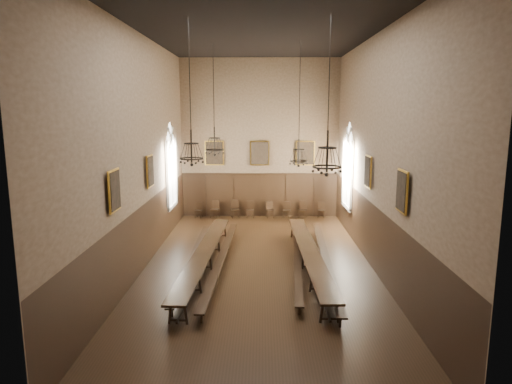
{
  "coord_description": "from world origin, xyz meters",
  "views": [
    {
      "loc": [
        0.13,
        -17.14,
        6.12
      ],
      "look_at": [
        -0.11,
        1.5,
        2.77
      ],
      "focal_mm": 32.0,
      "sensor_mm": 36.0,
      "label": 1
    }
  ],
  "objects_px": {
    "table_right": "(309,259)",
    "chair_6": "(303,213)",
    "chair_2": "(235,212)",
    "bench_right_outer": "(325,261)",
    "chair_1": "(215,212)",
    "chandelier_back_left": "(214,143)",
    "bench_left_inner": "(221,261)",
    "chair_3": "(250,213)",
    "table_left": "(205,260)",
    "chair_7": "(321,213)",
    "chandelier_back_right": "(299,152)",
    "bench_left_outer": "(193,261)",
    "chair_0": "(199,213)",
    "chair_4": "(270,213)",
    "chair_5": "(286,213)",
    "chandelier_front_left": "(191,148)",
    "bench_right_inner": "(297,260)",
    "chandelier_front_right": "(327,158)"
  },
  "relations": [
    {
      "from": "table_right",
      "to": "chair_6",
      "type": "bearing_deg",
      "value": 86.63
    },
    {
      "from": "chair_6",
      "to": "chandelier_back_right",
      "type": "height_order",
      "value": "chandelier_back_right"
    },
    {
      "from": "chair_4",
      "to": "chandelier_back_right",
      "type": "relative_size",
      "value": 0.18
    },
    {
      "from": "bench_right_inner",
      "to": "bench_right_outer",
      "type": "distance_m",
      "value": 1.1
    },
    {
      "from": "bench_left_outer",
      "to": "chair_2",
      "type": "relative_size",
      "value": 9.38
    },
    {
      "from": "table_right",
      "to": "chair_3",
      "type": "height_order",
      "value": "chair_3"
    },
    {
      "from": "bench_left_inner",
      "to": "table_left",
      "type": "bearing_deg",
      "value": -157.39
    },
    {
      "from": "chandelier_back_left",
      "to": "chair_3",
      "type": "bearing_deg",
      "value": 75.88
    },
    {
      "from": "chair_0",
      "to": "bench_left_inner",
      "type": "bearing_deg",
      "value": -61.24
    },
    {
      "from": "table_right",
      "to": "chair_3",
      "type": "relative_size",
      "value": 10.63
    },
    {
      "from": "chair_1",
      "to": "chair_0",
      "type": "bearing_deg",
      "value": -161.07
    },
    {
      "from": "chair_2",
      "to": "bench_right_outer",
      "type": "bearing_deg",
      "value": -76.26
    },
    {
      "from": "chair_1",
      "to": "chandelier_back_left",
      "type": "height_order",
      "value": "chandelier_back_left"
    },
    {
      "from": "chandelier_back_left",
      "to": "chandelier_front_left",
      "type": "relative_size",
      "value": 1.04
    },
    {
      "from": "chair_0",
      "to": "chair_6",
      "type": "relative_size",
      "value": 0.92
    },
    {
      "from": "table_left",
      "to": "chair_5",
      "type": "height_order",
      "value": "chair_5"
    },
    {
      "from": "chair_5",
      "to": "chair_6",
      "type": "bearing_deg",
      "value": 8.97
    },
    {
      "from": "bench_right_inner",
      "to": "bench_left_inner",
      "type": "bearing_deg",
      "value": -177.09
    },
    {
      "from": "bench_right_outer",
      "to": "chandelier_back_left",
      "type": "height_order",
      "value": "chandelier_back_left"
    },
    {
      "from": "chair_0",
      "to": "chair_7",
      "type": "xyz_separation_m",
      "value": [
        7.06,
        0.1,
        0.0
      ]
    },
    {
      "from": "bench_left_inner",
      "to": "chair_6",
      "type": "distance_m",
      "value": 9.42
    },
    {
      "from": "bench_left_inner",
      "to": "chandelier_front_left",
      "type": "xyz_separation_m",
      "value": [
        -0.73,
        -2.17,
        4.59
      ]
    },
    {
      "from": "chair_1",
      "to": "chair_2",
      "type": "height_order",
      "value": "chair_2"
    },
    {
      "from": "chair_2",
      "to": "table_right",
      "type": "bearing_deg",
      "value": -80.02
    },
    {
      "from": "chair_6",
      "to": "chandelier_front_right",
      "type": "bearing_deg",
      "value": -75.12
    },
    {
      "from": "bench_right_inner",
      "to": "chandelier_front_left",
      "type": "bearing_deg",
      "value": -148.13
    },
    {
      "from": "chair_5",
      "to": "chair_0",
      "type": "bearing_deg",
      "value": -170.49
    },
    {
      "from": "chair_5",
      "to": "chandelier_back_right",
      "type": "bearing_deg",
      "value": -79.5
    },
    {
      "from": "bench_left_inner",
      "to": "chandelier_front_left",
      "type": "distance_m",
      "value": 5.13
    },
    {
      "from": "table_right",
      "to": "bench_left_outer",
      "type": "bearing_deg",
      "value": 178.1
    },
    {
      "from": "bench_left_outer",
      "to": "chandelier_back_right",
      "type": "xyz_separation_m",
      "value": [
        4.32,
        2.72,
        4.04
      ]
    },
    {
      "from": "bench_right_inner",
      "to": "chair_2",
      "type": "xyz_separation_m",
      "value": [
        -2.95,
        8.35,
        0.04
      ]
    },
    {
      "from": "chandelier_back_right",
      "to": "chandelier_front_left",
      "type": "relative_size",
      "value": 1.14
    },
    {
      "from": "bench_left_outer",
      "to": "chair_0",
      "type": "distance_m",
      "value": 8.49
    },
    {
      "from": "table_left",
      "to": "chair_4",
      "type": "relative_size",
      "value": 10.99
    },
    {
      "from": "bench_left_outer",
      "to": "chair_7",
      "type": "bearing_deg",
      "value": 54.25
    },
    {
      "from": "chair_2",
      "to": "chandelier_back_left",
      "type": "relative_size",
      "value": 0.21
    },
    {
      "from": "chair_1",
      "to": "chair_3",
      "type": "bearing_deg",
      "value": 16.03
    },
    {
      "from": "chair_6",
      "to": "table_right",
      "type": "bearing_deg",
      "value": -77.06
    },
    {
      "from": "bench_left_outer",
      "to": "table_left",
      "type": "bearing_deg",
      "value": -30.67
    },
    {
      "from": "chandelier_back_left",
      "to": "chair_7",
      "type": "bearing_deg",
      "value": 45.81
    },
    {
      "from": "chair_7",
      "to": "chair_4",
      "type": "bearing_deg",
      "value": -168.36
    },
    {
      "from": "bench_right_outer",
      "to": "chair_1",
      "type": "height_order",
      "value": "chair_1"
    },
    {
      "from": "bench_left_inner",
      "to": "chair_1",
      "type": "height_order",
      "value": "chair_1"
    },
    {
      "from": "bench_right_inner",
      "to": "chair_3",
      "type": "xyz_separation_m",
      "value": [
        -2.09,
        8.39,
        0.02
      ]
    },
    {
      "from": "chair_2",
      "to": "table_left",
      "type": "bearing_deg",
      "value": -105.85
    },
    {
      "from": "chair_0",
      "to": "chandelier_front_left",
      "type": "distance_m",
      "value": 11.68
    },
    {
      "from": "chair_3",
      "to": "chair_7",
      "type": "relative_size",
      "value": 1.06
    },
    {
      "from": "chair_1",
      "to": "chair_3",
      "type": "height_order",
      "value": "chair_1"
    },
    {
      "from": "chair_7",
      "to": "chandelier_back_right",
      "type": "bearing_deg",
      "value": -95.79
    }
  ]
}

